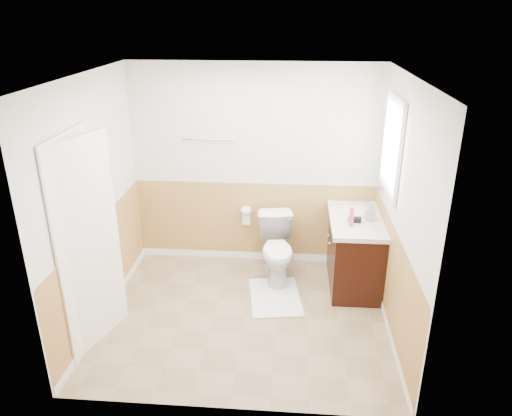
# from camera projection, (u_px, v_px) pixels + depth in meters

# --- Properties ---
(floor) EXTENTS (3.00, 3.00, 0.00)m
(floor) POSITION_uv_depth(u_px,v_px,m) (245.00, 316.00, 5.18)
(floor) COLOR #8C7051
(floor) RESTS_ON ground
(ceiling) EXTENTS (3.00, 3.00, 0.00)m
(ceiling) POSITION_uv_depth(u_px,v_px,m) (242.00, 76.00, 4.22)
(ceiling) COLOR white
(ceiling) RESTS_ON floor
(wall_back) EXTENTS (3.00, 0.00, 3.00)m
(wall_back) POSITION_uv_depth(u_px,v_px,m) (255.00, 167.00, 5.90)
(wall_back) COLOR silver
(wall_back) RESTS_ON floor
(wall_front) EXTENTS (3.00, 0.00, 3.00)m
(wall_front) POSITION_uv_depth(u_px,v_px,m) (225.00, 276.00, 3.50)
(wall_front) COLOR silver
(wall_front) RESTS_ON floor
(wall_left) EXTENTS (0.00, 3.00, 3.00)m
(wall_left) POSITION_uv_depth(u_px,v_px,m) (94.00, 203.00, 4.81)
(wall_left) COLOR silver
(wall_left) RESTS_ON floor
(wall_right) EXTENTS (0.00, 3.00, 3.00)m
(wall_right) POSITION_uv_depth(u_px,v_px,m) (401.00, 213.00, 4.59)
(wall_right) COLOR silver
(wall_right) RESTS_ON floor
(wainscot_back) EXTENTS (3.00, 0.00, 3.00)m
(wainscot_back) POSITION_uv_depth(u_px,v_px,m) (255.00, 224.00, 6.17)
(wainscot_back) COLOR #B9884A
(wainscot_back) RESTS_ON floor
(wainscot_front) EXTENTS (3.00, 0.00, 3.00)m
(wainscot_front) POSITION_uv_depth(u_px,v_px,m) (228.00, 359.00, 3.80)
(wainscot_front) COLOR #B9884A
(wainscot_front) RESTS_ON floor
(wainscot_left) EXTENTS (0.00, 2.60, 2.60)m
(wainscot_left) POSITION_uv_depth(u_px,v_px,m) (104.00, 269.00, 5.09)
(wainscot_left) COLOR #B9884A
(wainscot_left) RESTS_ON floor
(wainscot_right) EXTENTS (0.00, 2.60, 2.60)m
(wainscot_right) POSITION_uv_depth(u_px,v_px,m) (391.00, 281.00, 4.88)
(wainscot_right) COLOR #B9884A
(wainscot_right) RESTS_ON floor
(toilet) EXTENTS (0.53, 0.80, 0.76)m
(toilet) POSITION_uv_depth(u_px,v_px,m) (277.00, 249.00, 5.77)
(toilet) COLOR white
(toilet) RESTS_ON floor
(bath_mat) EXTENTS (0.66, 0.87, 0.02)m
(bath_mat) POSITION_uv_depth(u_px,v_px,m) (275.00, 297.00, 5.50)
(bath_mat) COLOR silver
(bath_mat) RESTS_ON floor
(vanity_cabinet) EXTENTS (0.55, 1.10, 0.80)m
(vanity_cabinet) POSITION_uv_depth(u_px,v_px,m) (354.00, 252.00, 5.67)
(vanity_cabinet) COLOR black
(vanity_cabinet) RESTS_ON floor
(vanity_knob_left) EXTENTS (0.03, 0.03, 0.03)m
(vanity_knob_left) POSITION_uv_depth(u_px,v_px,m) (330.00, 243.00, 5.54)
(vanity_knob_left) COLOR silver
(vanity_knob_left) RESTS_ON vanity_cabinet
(vanity_knob_right) EXTENTS (0.03, 0.03, 0.03)m
(vanity_knob_right) POSITION_uv_depth(u_px,v_px,m) (329.00, 236.00, 5.73)
(vanity_knob_right) COLOR #B8B8BF
(vanity_knob_right) RESTS_ON vanity_cabinet
(countertop) EXTENTS (0.60, 1.15, 0.05)m
(countertop) POSITION_uv_depth(u_px,v_px,m) (356.00, 219.00, 5.51)
(countertop) COLOR beige
(countertop) RESTS_ON vanity_cabinet
(sink_basin) EXTENTS (0.36, 0.36, 0.02)m
(sink_basin) POSITION_uv_depth(u_px,v_px,m) (356.00, 211.00, 5.63)
(sink_basin) COLOR silver
(sink_basin) RESTS_ON countertop
(faucet) EXTENTS (0.02, 0.02, 0.14)m
(faucet) POSITION_uv_depth(u_px,v_px,m) (372.00, 207.00, 5.60)
(faucet) COLOR silver
(faucet) RESTS_ON countertop
(lotion_bottle) EXTENTS (0.05, 0.05, 0.22)m
(lotion_bottle) POSITION_uv_depth(u_px,v_px,m) (352.00, 217.00, 5.22)
(lotion_bottle) COLOR #F13E60
(lotion_bottle) RESTS_ON countertop
(soap_dispenser) EXTENTS (0.10, 0.11, 0.21)m
(soap_dispenser) POSITION_uv_depth(u_px,v_px,m) (370.00, 212.00, 5.37)
(soap_dispenser) COLOR #8D969F
(soap_dispenser) RESTS_ON countertop
(hair_dryer_body) EXTENTS (0.14, 0.07, 0.07)m
(hair_dryer_body) POSITION_uv_depth(u_px,v_px,m) (355.00, 219.00, 5.35)
(hair_dryer_body) COLOR black
(hair_dryer_body) RESTS_ON countertop
(hair_dryer_handle) EXTENTS (0.03, 0.03, 0.07)m
(hair_dryer_handle) POSITION_uv_depth(u_px,v_px,m) (351.00, 221.00, 5.38)
(hair_dryer_handle) COLOR black
(hair_dryer_handle) RESTS_ON countertop
(mirror_panel) EXTENTS (0.02, 0.35, 0.90)m
(mirror_panel) POSITION_uv_depth(u_px,v_px,m) (383.00, 151.00, 5.49)
(mirror_panel) COLOR silver
(mirror_panel) RESTS_ON wall_right
(window_frame) EXTENTS (0.04, 0.80, 1.00)m
(window_frame) POSITION_uv_depth(u_px,v_px,m) (392.00, 145.00, 4.94)
(window_frame) COLOR white
(window_frame) RESTS_ON wall_right
(window_glass) EXTENTS (0.01, 0.70, 0.90)m
(window_glass) POSITION_uv_depth(u_px,v_px,m) (394.00, 145.00, 4.94)
(window_glass) COLOR white
(window_glass) RESTS_ON wall_right
(door) EXTENTS (0.29, 0.78, 2.04)m
(door) POSITION_uv_depth(u_px,v_px,m) (89.00, 245.00, 4.47)
(door) COLOR white
(door) RESTS_ON wall_left
(door_frame) EXTENTS (0.02, 0.92, 2.10)m
(door_frame) POSITION_uv_depth(u_px,v_px,m) (80.00, 244.00, 4.48)
(door_frame) COLOR white
(door_frame) RESTS_ON wall_left
(door_knob) EXTENTS (0.06, 0.06, 0.06)m
(door_knob) POSITION_uv_depth(u_px,v_px,m) (109.00, 236.00, 4.80)
(door_knob) COLOR silver
(door_knob) RESTS_ON door
(towel_bar) EXTENTS (0.62, 0.02, 0.02)m
(towel_bar) POSITION_uv_depth(u_px,v_px,m) (208.00, 139.00, 5.75)
(towel_bar) COLOR silver
(towel_bar) RESTS_ON wall_back
(tp_holder_bar) EXTENTS (0.14, 0.02, 0.02)m
(tp_holder_bar) POSITION_uv_depth(u_px,v_px,m) (246.00, 211.00, 6.05)
(tp_holder_bar) COLOR silver
(tp_holder_bar) RESTS_ON wall_back
(tp_roll) EXTENTS (0.10, 0.11, 0.11)m
(tp_roll) POSITION_uv_depth(u_px,v_px,m) (246.00, 211.00, 6.05)
(tp_roll) COLOR white
(tp_roll) RESTS_ON tp_holder_bar
(tp_sheet) EXTENTS (0.10, 0.01, 0.16)m
(tp_sheet) POSITION_uv_depth(u_px,v_px,m) (246.00, 219.00, 6.09)
(tp_sheet) COLOR white
(tp_sheet) RESTS_ON tp_roll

